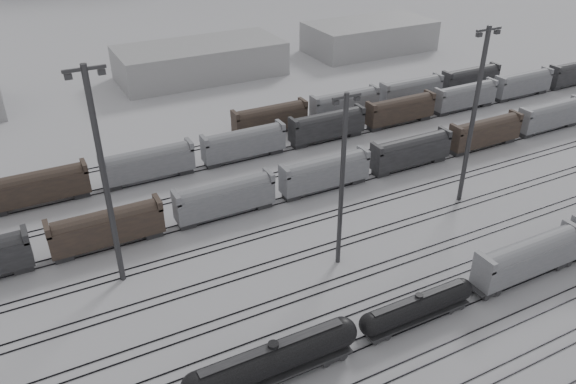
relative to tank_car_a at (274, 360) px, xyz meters
name	(u,v)px	position (x,y,z in m)	size (l,w,h in m)	color
ground	(409,332)	(16.32, -1.00, -2.73)	(900.00, 900.00, 0.00)	silver
tracks	(328,249)	(16.32, 16.50, -2.65)	(220.00, 71.50, 0.16)	black
tank_car_a	(274,360)	(0.00, 0.00, 0.00)	(19.07, 3.18, 4.71)	black
tank_car_b	(418,307)	(17.99, 0.00, -0.53)	(15.34, 2.56, 3.79)	black
hopper_car_a	(528,256)	(34.94, 0.00, 0.74)	(15.67, 3.11, 5.60)	black
light_mast_b	(104,176)	(-9.77, 23.10, 11.94)	(4.42, 0.71, 27.66)	#353537
light_mast_c	(342,179)	(16.11, 13.72, 9.63)	(3.73, 0.60, 23.29)	#353537
light_mast_d	(474,114)	(41.35, 18.58, 11.51)	(4.29, 0.69, 26.83)	#353537
bg_string_near	(325,174)	(24.32, 31.00, 0.07)	(151.00, 3.00, 5.60)	gray
bg_string_mid	(327,127)	(34.32, 47.00, 0.07)	(151.00, 3.00, 5.60)	black
bg_string_far	(379,98)	(51.82, 55.00, 0.07)	(66.00, 3.00, 5.60)	#44362B
warehouse_mid	(201,61)	(26.32, 94.00, 1.27)	(40.00, 18.00, 8.00)	#9B9A9D
warehouse_right	(369,36)	(76.32, 94.00, 1.27)	(35.00, 18.00, 8.00)	#9B9A9D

